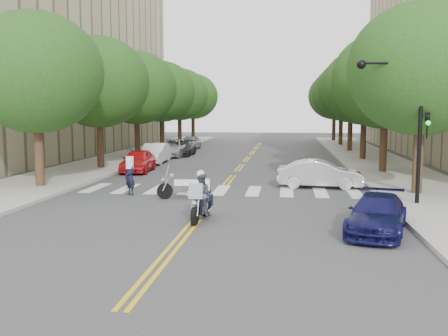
% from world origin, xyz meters
% --- Properties ---
extents(ground, '(140.00, 140.00, 0.00)m').
position_xyz_m(ground, '(0.00, 0.00, 0.00)').
color(ground, '#38383A').
rests_on(ground, ground).
extents(sidewalk_left, '(5.00, 60.00, 0.15)m').
position_xyz_m(sidewalk_left, '(-9.50, 22.00, 0.07)').
color(sidewalk_left, '#9E9991').
rests_on(sidewalk_left, ground).
extents(sidewalk_right, '(5.00, 60.00, 0.15)m').
position_xyz_m(sidewalk_right, '(9.50, 22.00, 0.07)').
color(sidewalk_right, '#9E9991').
rests_on(sidewalk_right, ground).
extents(tree_l_0, '(6.40, 6.40, 8.45)m').
position_xyz_m(tree_l_0, '(-8.80, 6.00, 5.55)').
color(tree_l_0, '#382316').
rests_on(tree_l_0, ground).
extents(tree_l_1, '(6.40, 6.40, 8.45)m').
position_xyz_m(tree_l_1, '(-8.80, 14.00, 5.55)').
color(tree_l_1, '#382316').
rests_on(tree_l_1, ground).
extents(tree_l_2, '(6.40, 6.40, 8.45)m').
position_xyz_m(tree_l_2, '(-8.80, 22.00, 5.55)').
color(tree_l_2, '#382316').
rests_on(tree_l_2, ground).
extents(tree_l_3, '(6.40, 6.40, 8.45)m').
position_xyz_m(tree_l_3, '(-8.80, 30.00, 5.55)').
color(tree_l_3, '#382316').
rests_on(tree_l_3, ground).
extents(tree_l_4, '(6.40, 6.40, 8.45)m').
position_xyz_m(tree_l_4, '(-8.80, 38.00, 5.55)').
color(tree_l_4, '#382316').
rests_on(tree_l_4, ground).
extents(tree_l_5, '(6.40, 6.40, 8.45)m').
position_xyz_m(tree_l_5, '(-8.80, 46.00, 5.55)').
color(tree_l_5, '#382316').
rests_on(tree_l_5, ground).
extents(tree_r_0, '(6.40, 6.40, 8.45)m').
position_xyz_m(tree_r_0, '(8.80, 6.00, 5.55)').
color(tree_r_0, '#382316').
rests_on(tree_r_0, ground).
extents(tree_r_1, '(6.40, 6.40, 8.45)m').
position_xyz_m(tree_r_1, '(8.80, 14.00, 5.55)').
color(tree_r_1, '#382316').
rests_on(tree_r_1, ground).
extents(tree_r_2, '(6.40, 6.40, 8.45)m').
position_xyz_m(tree_r_2, '(8.80, 22.00, 5.55)').
color(tree_r_2, '#382316').
rests_on(tree_r_2, ground).
extents(tree_r_3, '(6.40, 6.40, 8.45)m').
position_xyz_m(tree_r_3, '(8.80, 30.00, 5.55)').
color(tree_r_3, '#382316').
rests_on(tree_r_3, ground).
extents(tree_r_4, '(6.40, 6.40, 8.45)m').
position_xyz_m(tree_r_4, '(8.80, 38.00, 5.55)').
color(tree_r_4, '#382316').
rests_on(tree_r_4, ground).
extents(tree_r_5, '(6.40, 6.40, 8.45)m').
position_xyz_m(tree_r_5, '(8.80, 46.00, 5.55)').
color(tree_r_5, '#382316').
rests_on(tree_r_5, ground).
extents(traffic_signal_pole, '(2.82, 0.42, 6.00)m').
position_xyz_m(traffic_signal_pole, '(7.72, 3.50, 3.72)').
color(traffic_signal_pole, black).
rests_on(traffic_signal_pole, ground).
extents(motorcycle_police, '(0.77, 2.16, 1.75)m').
position_xyz_m(motorcycle_police, '(0.17, 0.01, 0.78)').
color(motorcycle_police, black).
rests_on(motorcycle_police, ground).
extents(motorcycle_parked, '(2.30, 0.78, 1.49)m').
position_xyz_m(motorcycle_parked, '(-1.09, 4.12, 0.52)').
color(motorcycle_parked, black).
rests_on(motorcycle_parked, ground).
extents(officer_standing, '(0.73, 0.70, 1.67)m').
position_xyz_m(officer_standing, '(-3.87, 4.71, 0.84)').
color(officer_standing, black).
rests_on(officer_standing, ground).
extents(convertible, '(4.23, 1.70, 1.36)m').
position_xyz_m(convertible, '(4.72, 7.95, 0.68)').
color(convertible, silver).
rests_on(convertible, ground).
extents(sedan_blue, '(2.63, 4.31, 1.17)m').
position_xyz_m(sedan_blue, '(5.88, -1.06, 0.58)').
color(sedan_blue, '#101042').
rests_on(sedan_blue, ground).
extents(parked_car_a, '(1.93, 4.24, 1.41)m').
position_xyz_m(parked_car_a, '(-6.02, 13.00, 0.70)').
color(parked_car_a, red).
rests_on(parked_car_a, ground).
extents(parked_car_b, '(1.64, 4.40, 1.44)m').
position_xyz_m(parked_car_b, '(-6.30, 18.00, 0.72)').
color(parked_car_b, white).
rests_on(parked_car_b, ground).
extents(parked_car_c, '(2.73, 5.28, 1.42)m').
position_xyz_m(parked_car_c, '(-6.30, 23.50, 0.71)').
color(parked_car_c, '#A8ABAF').
rests_on(parked_car_c, ground).
extents(parked_car_d, '(1.74, 4.26, 1.24)m').
position_xyz_m(parked_car_d, '(-5.61, 24.50, 0.62)').
color(parked_car_d, black).
rests_on(parked_car_d, ground).
extents(parked_car_e, '(1.80, 4.08, 1.37)m').
position_xyz_m(parked_car_e, '(-6.30, 31.17, 0.68)').
color(parked_car_e, gray).
rests_on(parked_car_e, ground).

